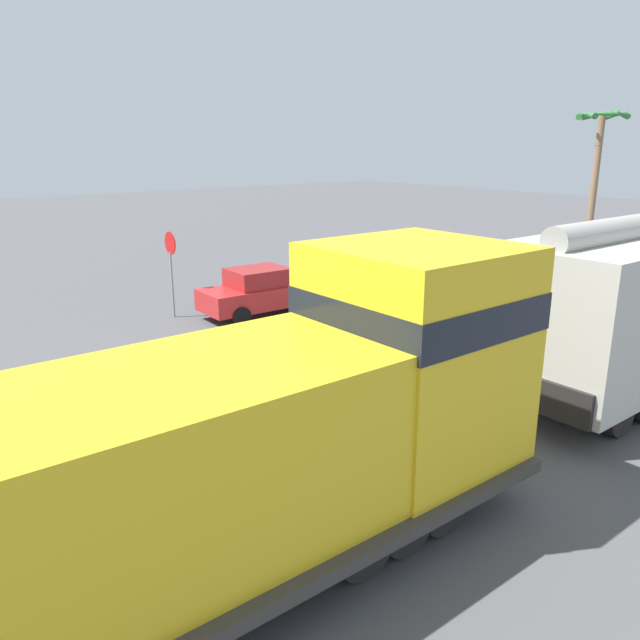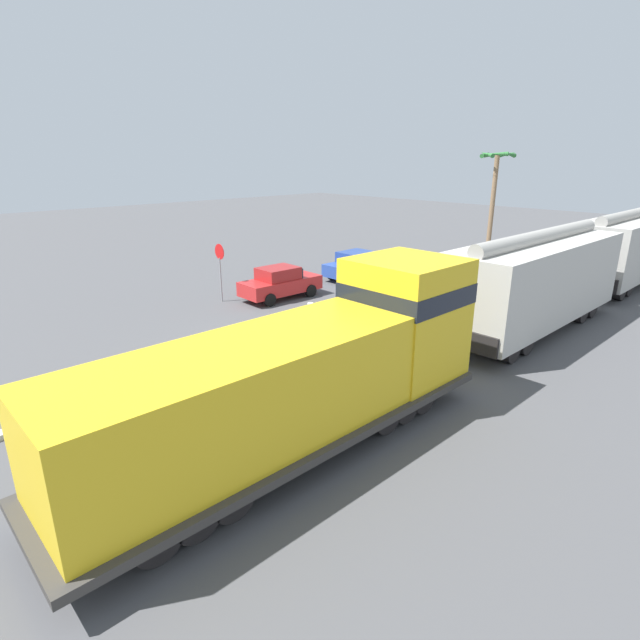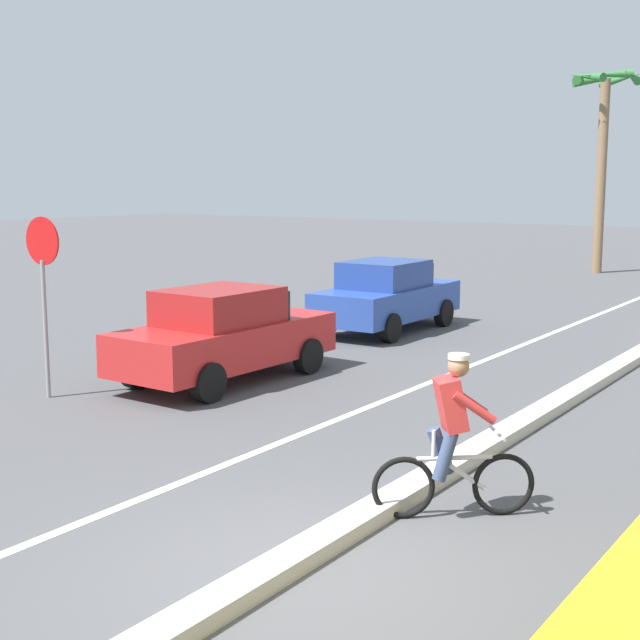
% 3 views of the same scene
% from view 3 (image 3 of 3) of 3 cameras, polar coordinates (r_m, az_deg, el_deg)
% --- Properties ---
extents(ground_plane, '(120.00, 120.00, 0.00)m').
position_cam_3_polar(ground_plane, '(8.28, -1.91, -15.66)').
color(ground_plane, '#4C4C4F').
extents(median_curb, '(0.36, 36.00, 0.16)m').
position_cam_3_polar(median_curb, '(13.29, 13.66, -5.95)').
color(median_curb, beige).
rests_on(median_curb, ground).
extents(lane_stripe, '(0.14, 36.00, 0.01)m').
position_cam_3_polar(lane_stripe, '(14.30, 4.60, -4.98)').
color(lane_stripe, silver).
rests_on(lane_stripe, ground).
extents(parked_car_red, '(1.93, 4.25, 1.62)m').
position_cam_3_polar(parked_car_red, '(15.36, -6.15, -0.93)').
color(parked_car_red, red).
rests_on(parked_car_red, ground).
extents(parked_car_blue, '(1.88, 4.23, 1.62)m').
position_cam_3_polar(parked_car_blue, '(20.41, 4.30, 1.57)').
color(parked_car_blue, '#28479E').
rests_on(parked_car_blue, ground).
extents(cyclist, '(1.35, 1.14, 1.71)m').
position_cam_3_polar(cyclist, '(9.27, 8.51, -7.63)').
color(cyclist, black).
rests_on(cyclist, ground).
extents(stop_sign, '(0.76, 0.08, 2.88)m').
position_cam_3_polar(stop_sign, '(14.61, -17.28, 2.98)').
color(stop_sign, gray).
rests_on(stop_sign, ground).
extents(palm_tree_near, '(2.59, 2.78, 7.36)m').
position_cam_3_polar(palm_tree_near, '(34.57, 17.63, 11.93)').
color(palm_tree_near, '#846647').
rests_on(palm_tree_near, ground).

